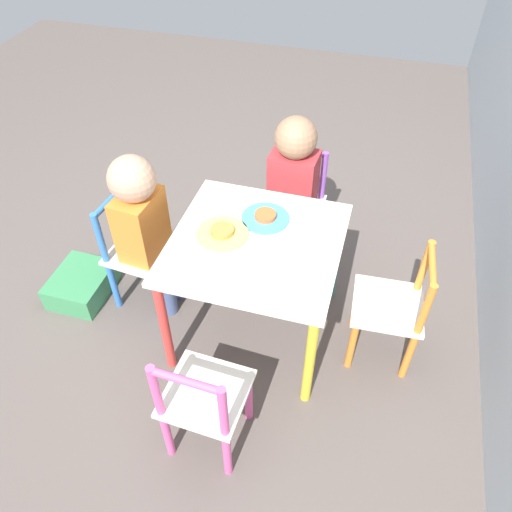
% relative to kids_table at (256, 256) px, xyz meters
% --- Properties ---
extents(ground_plane, '(6.00, 6.00, 0.00)m').
position_rel_kids_table_xyz_m(ground_plane, '(0.00, 0.00, -0.42)').
color(ground_plane, '#5B514C').
extents(kids_table, '(0.61, 0.61, 0.50)m').
position_rel_kids_table_xyz_m(kids_table, '(0.00, 0.00, 0.00)').
color(kids_table, silver).
rests_on(kids_table, ground_plane).
extents(chair_blue, '(0.28, 0.28, 0.52)m').
position_rel_kids_table_xyz_m(chair_blue, '(-0.05, -0.53, -0.17)').
color(chair_blue, silver).
rests_on(chair_blue, ground_plane).
extents(chair_purple, '(0.27, 0.27, 0.52)m').
position_rel_kids_table_xyz_m(chair_purple, '(-0.53, 0.03, -0.17)').
color(chair_purple, silver).
rests_on(chair_purple, ground_plane).
extents(chair_pink, '(0.27, 0.27, 0.52)m').
position_rel_kids_table_xyz_m(chair_pink, '(0.53, -0.02, -0.17)').
color(chair_pink, silver).
rests_on(chair_pink, ground_plane).
extents(chair_orange, '(0.27, 0.27, 0.52)m').
position_rel_kids_table_xyz_m(chair_orange, '(-0.03, 0.53, -0.17)').
color(chair_orange, silver).
rests_on(chair_orange, ground_plane).
extents(child_front, '(0.21, 0.23, 0.73)m').
position_rel_kids_table_xyz_m(child_front, '(-0.04, -0.47, 0.03)').
color(child_front, '#4C608E').
rests_on(child_front, ground_plane).
extents(child_left, '(0.23, 0.21, 0.73)m').
position_rel_kids_table_xyz_m(child_left, '(-0.47, 0.03, 0.03)').
color(child_left, '#4C608E').
rests_on(child_left, ground_plane).
extents(plate_front, '(0.19, 0.19, 0.03)m').
position_rel_kids_table_xyz_m(plate_front, '(-0.00, -0.13, 0.08)').
color(plate_front, '#EADB66').
rests_on(plate_front, kids_table).
extents(plate_left, '(0.18, 0.18, 0.03)m').
position_rel_kids_table_xyz_m(plate_left, '(-0.13, 0.00, 0.08)').
color(plate_left, '#4C9EE0').
rests_on(plate_left, kids_table).
extents(storage_bin, '(0.28, 0.23, 0.11)m').
position_rel_kids_table_xyz_m(storage_bin, '(0.03, -0.80, -0.37)').
color(storage_bin, '#3D8E56').
rests_on(storage_bin, ground_plane).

